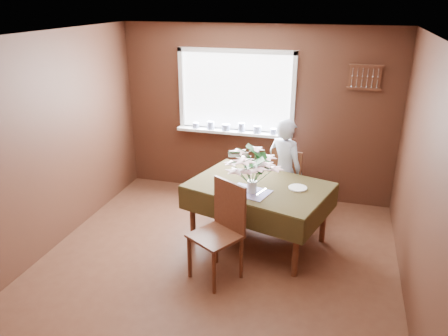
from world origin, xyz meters
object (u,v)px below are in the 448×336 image
(dining_table, at_px, (259,192))
(seated_woman, at_px, (285,170))
(chair_far, at_px, (289,179))
(flower_bouquet, at_px, (252,166))
(chair_near, at_px, (221,228))

(dining_table, relative_size, seated_woman, 1.30)
(dining_table, xyz_separation_m, seated_woman, (0.20, 0.70, 0.03))
(chair_far, bearing_deg, seated_woman, 75.48)
(flower_bouquet, bearing_deg, chair_near, -111.10)
(dining_table, height_order, chair_far, chair_far)
(chair_far, relative_size, flower_bouquet, 1.75)
(dining_table, distance_m, seated_woman, 0.73)
(chair_far, relative_size, seated_woman, 0.71)
(chair_near, bearing_deg, chair_far, 103.09)
(flower_bouquet, bearing_deg, dining_table, 81.66)
(chair_far, bearing_deg, flower_bouquet, 91.02)
(chair_near, bearing_deg, flower_bouquet, 99.66)
(chair_near, relative_size, seated_woman, 0.76)
(chair_near, height_order, seated_woman, seated_woman)
(chair_far, xyz_separation_m, flower_bouquet, (-0.29, -1.03, 0.55))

